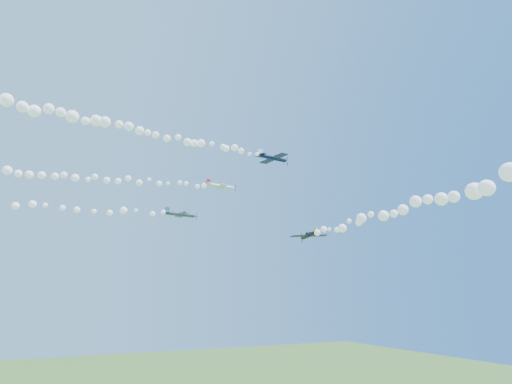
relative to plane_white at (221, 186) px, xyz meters
name	(u,v)px	position (x,y,z in m)	size (l,w,h in m)	color
plane_white	(221,186)	(0.00, 0.00, 0.00)	(7.81, 8.27, 3.01)	white
smoke_trail_white	(19,173)	(-44.56, 8.07, -0.28)	(84.58, 17.66, 3.23)	white
plane_navy	(273,158)	(3.40, -21.02, 1.69)	(7.75, 8.22, 2.35)	#0C1236
smoke_trail_navy	(96,121)	(-32.39, -25.51, 1.48)	(67.01, 10.88, 3.02)	white
plane_grey	(181,214)	(-13.45, -12.21, -10.29)	(6.87, 7.27, 2.41)	#343D4B
plane_black	(309,235)	(3.54, -33.45, -16.20)	(6.75, 6.36, 2.17)	black
smoke_trail_black	(464,191)	(-0.95, -68.35, -16.44)	(10.54, 66.03, 2.65)	white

